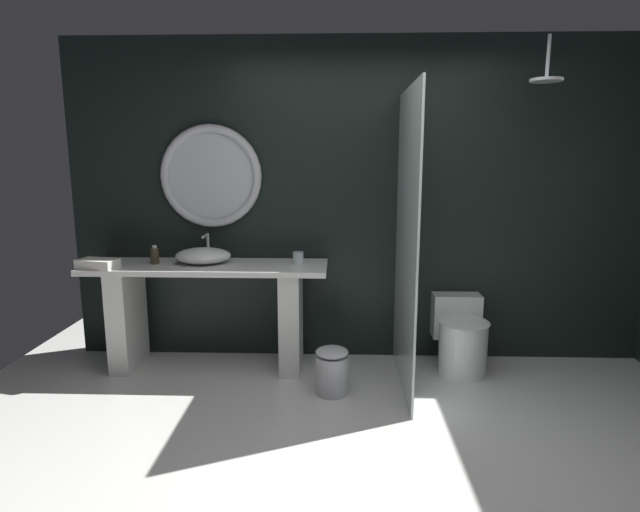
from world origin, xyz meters
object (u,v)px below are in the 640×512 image
(soap_dispenser, at_px, (155,256))
(vessel_sink, at_px, (203,256))
(waste_bin, at_px, (332,370))
(tumbler_cup, at_px, (298,258))
(rain_shower_head, at_px, (547,77))
(toilet, at_px, (461,337))
(folded_hand_towel, at_px, (98,264))
(round_wall_mirror, at_px, (211,176))

(soap_dispenser, bearing_deg, vessel_sink, 4.64)
(soap_dispenser, height_order, waste_bin, soap_dispenser)
(tumbler_cup, relative_size, rain_shower_head, 0.30)
(soap_dispenser, relative_size, waste_bin, 0.43)
(toilet, bearing_deg, tumbler_cup, 177.92)
(vessel_sink, relative_size, toilet, 0.75)
(tumbler_cup, relative_size, toilet, 0.16)
(rain_shower_head, bearing_deg, tumbler_cup, 175.27)
(tumbler_cup, bearing_deg, waste_bin, -61.72)
(vessel_sink, height_order, waste_bin, vessel_sink)
(tumbler_cup, height_order, folded_hand_towel, tumbler_cup)
(vessel_sink, bearing_deg, rain_shower_head, -2.97)
(round_wall_mirror, relative_size, folded_hand_towel, 2.79)
(tumbler_cup, height_order, rain_shower_head, rain_shower_head)
(tumbler_cup, bearing_deg, toilet, -2.08)
(round_wall_mirror, bearing_deg, rain_shower_head, -7.95)
(rain_shower_head, distance_m, waste_bin, 2.55)
(vessel_sink, relative_size, rain_shower_head, 1.38)
(rain_shower_head, height_order, waste_bin, rain_shower_head)
(round_wall_mirror, bearing_deg, folded_hand_towel, -151.17)
(vessel_sink, bearing_deg, round_wall_mirror, 81.01)
(rain_shower_head, xyz_separation_m, toilet, (-0.47, 0.10, -1.95))
(tumbler_cup, distance_m, folded_hand_towel, 1.51)
(waste_bin, xyz_separation_m, folded_hand_towel, (-1.77, 0.28, 0.70))
(tumbler_cup, relative_size, waste_bin, 0.27)
(folded_hand_towel, bearing_deg, round_wall_mirror, 28.83)
(soap_dispenser, relative_size, folded_hand_towel, 0.50)
(tumbler_cup, distance_m, rain_shower_head, 2.21)
(soap_dispenser, bearing_deg, toilet, -0.02)
(rain_shower_head, relative_size, toilet, 0.54)
(soap_dispenser, xyz_separation_m, rain_shower_head, (2.88, -0.10, 1.31))
(vessel_sink, distance_m, toilet, 2.13)
(toilet, bearing_deg, rain_shower_head, -11.79)
(waste_bin, bearing_deg, folded_hand_towel, 170.98)
(round_wall_mirror, bearing_deg, waste_bin, -35.69)
(round_wall_mirror, xyz_separation_m, folded_hand_towel, (-0.78, -0.43, -0.64))
(round_wall_mirror, xyz_separation_m, rain_shower_head, (2.47, -0.35, 0.70))
(tumbler_cup, distance_m, toilet, 1.43)
(soap_dispenser, distance_m, toilet, 2.49)
(folded_hand_towel, bearing_deg, tumbler_cup, 8.74)
(rain_shower_head, bearing_deg, round_wall_mirror, 172.05)
(tumbler_cup, xyz_separation_m, round_wall_mirror, (-0.71, 0.20, 0.62))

